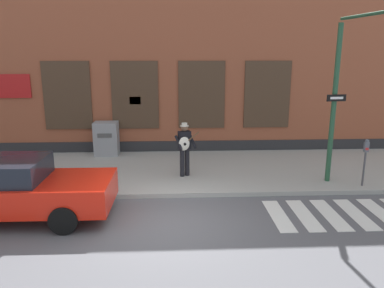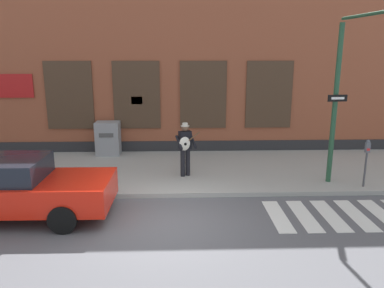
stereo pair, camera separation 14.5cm
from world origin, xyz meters
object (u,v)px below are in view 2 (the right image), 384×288
red_car (16,188)px  busker (185,146)px  traffic_light (359,72)px  parking_meter (367,156)px  utility_box (108,138)px

red_car → busker: busker is taller
busker → traffic_light: size_ratio=0.35×
busker → traffic_light: traffic_light is taller
red_car → parking_meter: bearing=9.1°
traffic_light → parking_meter: (0.76, 0.56, -2.46)m
parking_meter → utility_box: 9.13m
busker → utility_box: bearing=137.3°
red_car → traffic_light: bearing=6.3°
busker → utility_box: busker is taller
traffic_light → parking_meter: 2.63m
busker → traffic_light: (4.55, -1.71, 2.41)m
utility_box → parking_meter: bearing=-25.1°
traffic_light → parking_meter: traffic_light is taller
red_car → utility_box: size_ratio=3.56×
red_car → utility_box: bearing=76.7°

